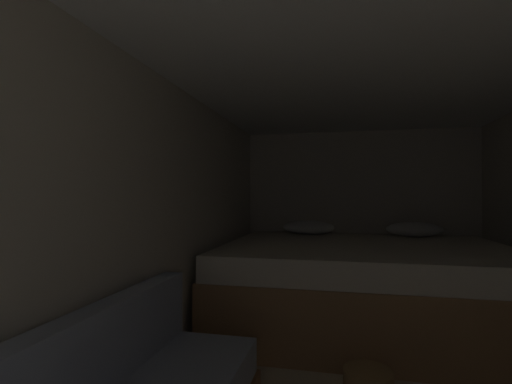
{
  "coord_description": "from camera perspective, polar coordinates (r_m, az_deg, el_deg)",
  "views": [
    {
      "loc": [
        -0.21,
        -0.61,
        1.19
      ],
      "look_at": [
        -0.87,
        2.32,
        1.22
      ],
      "focal_mm": 26.32,
      "sensor_mm": 36.0,
      "label": 1
    }
  ],
  "objects": [
    {
      "name": "bed",
      "position": [
        3.67,
        16.1,
        -13.32
      ],
      "size": [
        2.53,
        1.98,
        0.91
      ],
      "color": "#9E7247",
      "rests_on": "ground"
    },
    {
      "name": "ceiling_slab",
      "position": [
        2.39,
        17.94,
        18.8
      ],
      "size": [
        2.75,
        4.71,
        0.05
      ],
      "primitive_type": "cube",
      "color": "white",
      "rests_on": "wall_left"
    },
    {
      "name": "wall_back",
      "position": [
        4.64,
        15.32,
        -3.16
      ],
      "size": [
        2.75,
        0.05,
        1.96
      ],
      "primitive_type": "cube",
      "color": "beige",
      "rests_on": "ground"
    },
    {
      "name": "wall_left",
      "position": [
        2.53,
        -14.19,
        -5.34
      ],
      "size": [
        0.05,
        4.71,
        1.96
      ],
      "primitive_type": "cube",
      "color": "beige",
      "rests_on": "ground"
    }
  ]
}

